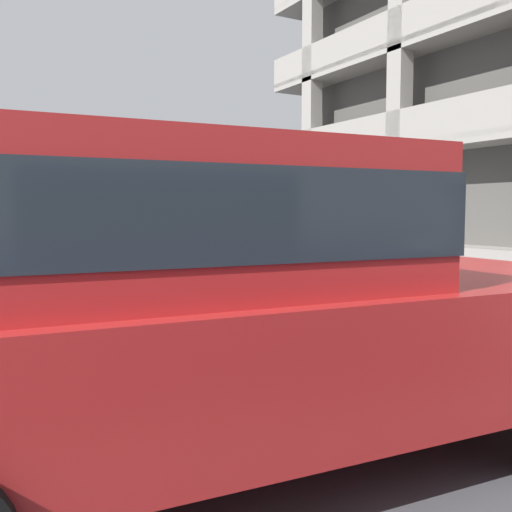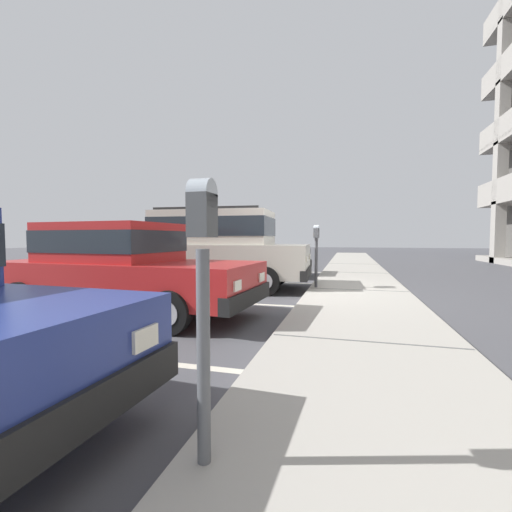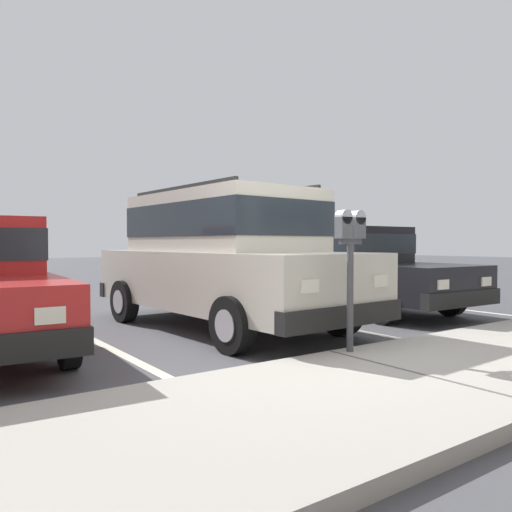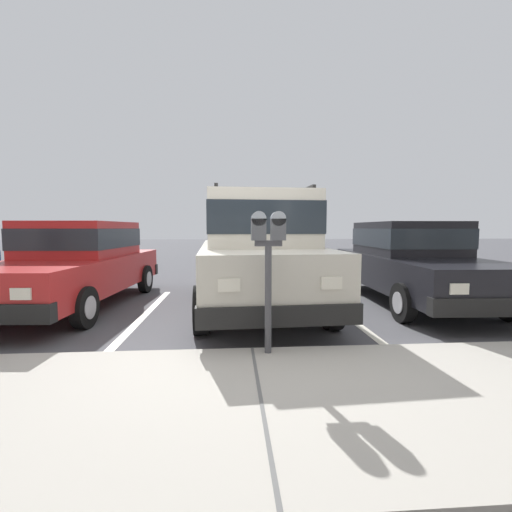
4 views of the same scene
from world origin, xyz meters
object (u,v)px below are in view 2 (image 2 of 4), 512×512
object	(u,v)px
silver_suv	(215,246)
dark_hatchback	(122,266)
parking_meter_far	(203,278)
parking_meter_near	(316,241)
red_sedan	(240,252)

from	to	relation	value
silver_suv	dark_hatchback	distance (m)	3.27
silver_suv	parking_meter_far	xyz separation A→B (m)	(6.60, 2.60, -0.00)
dark_hatchback	parking_meter_far	world-z (taller)	parking_meter_far
silver_suv	parking_meter_near	world-z (taller)	silver_suv
silver_suv	red_sedan	size ratio (longest dim) A/B	1.07
red_sedan	silver_suv	bearing A→B (deg)	7.53
red_sedan	parking_meter_near	world-z (taller)	parking_meter_near
silver_suv	red_sedan	distance (m)	3.07
dark_hatchback	parking_meter_far	xyz separation A→B (m)	(3.37, 2.99, 0.27)
parking_meter_near	parking_meter_far	bearing A→B (deg)	0.17
parking_meter_near	parking_meter_far	distance (m)	6.56
dark_hatchback	parking_meter_near	size ratio (longest dim) A/B	3.11
dark_hatchback	parking_meter_far	size ratio (longest dim) A/B	3.11
dark_hatchback	silver_suv	bearing A→B (deg)	176.70
dark_hatchback	parking_meter_far	distance (m)	4.51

